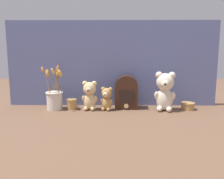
% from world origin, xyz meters
% --- Properties ---
extents(ground_plane, '(4.00, 4.00, 0.00)m').
position_xyz_m(ground_plane, '(0.00, 0.00, 0.00)').
color(ground_plane, brown).
extents(backdrop_wall, '(1.64, 0.02, 0.66)m').
position_xyz_m(backdrop_wall, '(0.00, 0.17, 0.33)').
color(backdrop_wall, slate).
rests_on(backdrop_wall, ground).
extents(teddy_bear_large, '(0.16, 0.14, 0.29)m').
position_xyz_m(teddy_bear_large, '(0.38, -0.01, 0.15)').
color(teddy_bear_large, beige).
rests_on(teddy_bear_large, ground).
extents(teddy_bear_medium, '(0.12, 0.11, 0.22)m').
position_xyz_m(teddy_bear_medium, '(-0.16, 0.01, 0.11)').
color(teddy_bear_medium, '#DBBC84').
rests_on(teddy_bear_medium, ground).
extents(teddy_bear_small, '(0.10, 0.09, 0.17)m').
position_xyz_m(teddy_bear_small, '(-0.04, -0.00, 0.09)').
color(teddy_bear_small, tan).
rests_on(teddy_bear_small, ground).
extents(flower_vase, '(0.16, 0.20, 0.33)m').
position_xyz_m(flower_vase, '(-0.43, 0.02, 0.09)').
color(flower_vase, silver).
rests_on(flower_vase, ground).
extents(vintage_radio, '(0.18, 0.13, 0.25)m').
position_xyz_m(vintage_radio, '(0.11, 0.07, 0.13)').
color(vintage_radio, '#381E14').
rests_on(vintage_radio, ground).
extents(decorative_tin_tall, '(0.08, 0.08, 0.08)m').
position_xyz_m(decorative_tin_tall, '(-0.30, 0.02, 0.04)').
color(decorative_tin_tall, tan).
rests_on(decorative_tin_tall, ground).
extents(decorative_tin_short, '(0.10, 0.10, 0.05)m').
position_xyz_m(decorative_tin_short, '(0.57, 0.03, 0.03)').
color(decorative_tin_short, tan).
rests_on(decorative_tin_short, ground).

